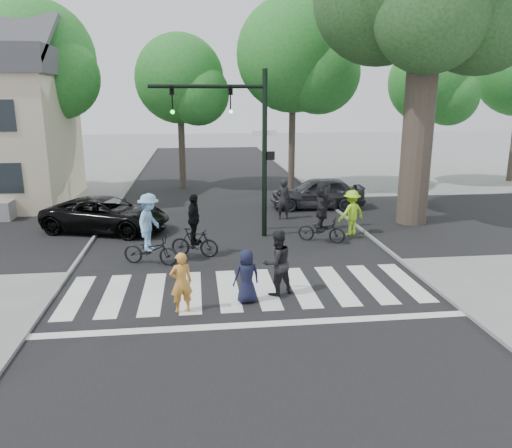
# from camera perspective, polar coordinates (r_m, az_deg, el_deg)

# --- Properties ---
(ground) EXTENTS (120.00, 120.00, 0.00)m
(ground) POSITION_cam_1_polar(r_m,az_deg,el_deg) (12.69, -0.61, -9.12)
(ground) COLOR gray
(ground) RESTS_ON ground
(road_stem) EXTENTS (10.00, 70.00, 0.01)m
(road_stem) POSITION_cam_1_polar(r_m,az_deg,el_deg) (17.37, -2.44, -2.57)
(road_stem) COLOR black
(road_stem) RESTS_ON ground
(road_cross) EXTENTS (70.00, 10.00, 0.01)m
(road_cross) POSITION_cam_1_polar(r_m,az_deg,el_deg) (20.26, -3.12, -0.11)
(road_cross) COLOR black
(road_cross) RESTS_ON ground
(curb_left) EXTENTS (0.10, 70.00, 0.10)m
(curb_left) POSITION_cam_1_polar(r_m,az_deg,el_deg) (17.72, -18.96, -2.86)
(curb_left) COLOR gray
(curb_left) RESTS_ON ground
(curb_right) EXTENTS (0.10, 70.00, 0.10)m
(curb_right) POSITION_cam_1_polar(r_m,az_deg,el_deg) (18.43, 13.42, -1.81)
(curb_right) COLOR gray
(curb_right) RESTS_ON ground
(crosswalk) EXTENTS (10.00, 3.85, 0.01)m
(crosswalk) POSITION_cam_1_polar(r_m,az_deg,el_deg) (13.30, -0.93, -7.96)
(crosswalk) COLOR silver
(crosswalk) RESTS_ON ground
(traffic_signal) EXTENTS (4.45, 0.29, 6.00)m
(traffic_signal) POSITION_cam_1_polar(r_m,az_deg,el_deg) (17.88, -1.73, 10.64)
(traffic_signal) COLOR black
(traffic_signal) RESTS_ON ground
(bg_tree_1) EXTENTS (6.09, 5.80, 9.80)m
(bg_tree_1) POSITION_cam_1_polar(r_m,az_deg,el_deg) (28.10, -23.27, 16.50)
(bg_tree_1) COLOR brown
(bg_tree_1) RESTS_ON ground
(bg_tree_2) EXTENTS (5.04, 4.80, 8.40)m
(bg_tree_2) POSITION_cam_1_polar(r_m,az_deg,el_deg) (28.21, -8.23, 15.68)
(bg_tree_2) COLOR brown
(bg_tree_2) RESTS_ON ground
(bg_tree_3) EXTENTS (6.30, 6.00, 10.20)m
(bg_tree_3) POSITION_cam_1_polar(r_m,az_deg,el_deg) (27.48, 5.04, 18.24)
(bg_tree_3) COLOR brown
(bg_tree_3) RESTS_ON ground
(bg_tree_4) EXTENTS (4.83, 4.60, 8.15)m
(bg_tree_4) POSITION_cam_1_polar(r_m,az_deg,el_deg) (30.82, 19.71, 14.62)
(bg_tree_4) COLOR brown
(bg_tree_4) RESTS_ON ground
(pedestrian_woman) EXTENTS (0.62, 0.49, 1.50)m
(pedestrian_woman) POSITION_cam_1_polar(r_m,az_deg,el_deg) (12.12, -8.55, -6.63)
(pedestrian_woman) COLOR gold
(pedestrian_woman) RESTS_ON ground
(pedestrian_child) EXTENTS (0.76, 0.59, 1.38)m
(pedestrian_child) POSITION_cam_1_polar(r_m,az_deg,el_deg) (12.56, -1.09, -5.98)
(pedestrian_child) COLOR #171932
(pedestrian_child) RESTS_ON ground
(pedestrian_adult) EXTENTS (1.04, 0.94, 1.74)m
(pedestrian_adult) POSITION_cam_1_polar(r_m,az_deg,el_deg) (13.01, 2.42, -4.44)
(pedestrian_adult) COLOR black
(pedestrian_adult) RESTS_ON ground
(cyclist_left) EXTENTS (1.87, 1.30, 2.24)m
(cyclist_left) POSITION_cam_1_polar(r_m,az_deg,el_deg) (15.60, -12.05, -1.16)
(cyclist_left) COLOR black
(cyclist_left) RESTS_ON ground
(cyclist_mid) EXTENTS (1.64, 1.03, 2.06)m
(cyclist_mid) POSITION_cam_1_polar(r_m,az_deg,el_deg) (16.18, -7.07, -0.84)
(cyclist_mid) COLOR black
(cyclist_mid) RESTS_ON ground
(cyclist_right) EXTENTS (1.78, 1.64, 2.16)m
(cyclist_right) POSITION_cam_1_polar(r_m,az_deg,el_deg) (17.82, 7.57, 0.94)
(cyclist_right) COLOR black
(cyclist_right) RESTS_ON ground
(car_suv) EXTENTS (5.26, 3.67, 1.33)m
(car_suv) POSITION_cam_1_polar(r_m,az_deg,el_deg) (19.96, -16.73, 1.03)
(car_suv) COLOR black
(car_suv) RESTS_ON ground
(car_grey) EXTENTS (4.41, 2.01, 1.47)m
(car_grey) POSITION_cam_1_polar(r_m,az_deg,el_deg) (23.34, 7.01, 3.57)
(car_grey) COLOR #2D2C32
(car_grey) RESTS_ON ground
(bystander_hivis) EXTENTS (1.25, 0.99, 1.70)m
(bystander_hivis) POSITION_cam_1_polar(r_m,az_deg,el_deg) (19.00, 10.85, 1.29)
(bystander_hivis) COLOR #A8F120
(bystander_hivis) RESTS_ON ground
(bystander_dark) EXTENTS (0.63, 0.41, 1.71)m
(bystander_dark) POSITION_cam_1_polar(r_m,az_deg,el_deg) (21.06, 3.12, 2.82)
(bystander_dark) COLOR black
(bystander_dark) RESTS_ON ground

